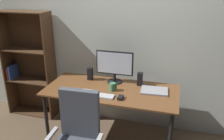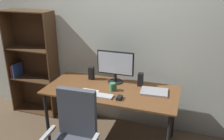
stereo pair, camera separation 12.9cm
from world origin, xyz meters
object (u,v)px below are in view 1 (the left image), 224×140
at_px(mouse, 120,98).
at_px(coffee_mug, 113,87).
at_px(desk, 111,95).
at_px(bookshelf, 30,65).
at_px(laptop, 154,91).
at_px(speaker_right, 140,79).
at_px(speaker_left, 90,74).
at_px(monitor, 115,65).
at_px(keyboard, 102,96).

height_order(mouse, coffee_mug, coffee_mug).
distance_m(mouse, coffee_mug, 0.24).
distance_m(desk, bookshelf, 1.45).
relative_size(laptop, bookshelf, 0.20).
xyz_separation_m(mouse, coffee_mug, (-0.14, 0.19, 0.03)).
bearing_deg(laptop, speaker_right, 140.31).
distance_m(speaker_right, bookshelf, 1.72).
height_order(coffee_mug, speaker_left, speaker_left).
distance_m(desk, laptop, 0.53).
bearing_deg(monitor, speaker_right, -1.35).
relative_size(desk, coffee_mug, 16.76).
bearing_deg(speaker_left, bookshelf, 171.65).
bearing_deg(coffee_mug, desk, 136.96).
height_order(desk, mouse, mouse).
height_order(keyboard, speaker_right, speaker_right).
bearing_deg(coffee_mug, mouse, -52.55).
bearing_deg(speaker_right, bookshelf, 174.92).
xyz_separation_m(keyboard, speaker_right, (0.37, 0.44, 0.08)).
xyz_separation_m(laptop, speaker_right, (-0.20, 0.14, 0.07)).
height_order(coffee_mug, laptop, coffee_mug).
bearing_deg(speaker_left, laptop, -9.25).
bearing_deg(bookshelf, monitor, -5.99).
xyz_separation_m(speaker_left, bookshelf, (-1.04, 0.15, -0.03)).
relative_size(monitor, mouse, 5.05).
xyz_separation_m(monitor, speaker_left, (-0.34, -0.01, -0.15)).
xyz_separation_m(monitor, bookshelf, (-1.38, 0.14, -0.18)).
xyz_separation_m(keyboard, speaker_left, (-0.30, 0.44, 0.08)).
bearing_deg(bookshelf, speaker_right, -5.08).
bearing_deg(monitor, coffee_mug, -79.70).
height_order(laptop, speaker_left, speaker_left).
xyz_separation_m(keyboard, mouse, (0.22, 0.00, 0.01)).
distance_m(laptop, bookshelf, 1.94).
xyz_separation_m(desk, speaker_right, (0.32, 0.22, 0.16)).
relative_size(laptop, speaker_left, 1.88).
distance_m(mouse, laptop, 0.45).
bearing_deg(laptop, desk, -175.81).
relative_size(coffee_mug, laptop, 0.30).
bearing_deg(speaker_left, monitor, 1.35).
bearing_deg(coffee_mug, monitor, 100.30).
bearing_deg(monitor, mouse, -66.71).
distance_m(keyboard, coffee_mug, 0.21).
xyz_separation_m(mouse, laptop, (0.35, 0.29, -0.01)).
height_order(monitor, keyboard, monitor).
distance_m(speaker_left, speaker_right, 0.68).
bearing_deg(keyboard, coffee_mug, 67.03).
height_order(desk, monitor, monitor).
bearing_deg(keyboard, mouse, 0.83).
xyz_separation_m(desk, monitor, (-0.02, 0.23, 0.32)).
xyz_separation_m(mouse, bookshelf, (-1.57, 0.59, 0.04)).
bearing_deg(coffee_mug, laptop, 11.71).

